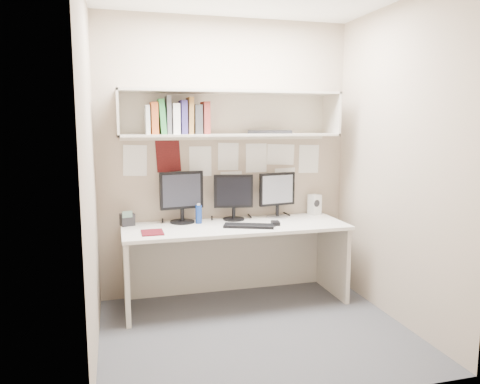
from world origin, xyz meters
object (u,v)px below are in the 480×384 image
object	(u,v)px
desk	(235,264)
monitor_left	(182,195)
keyboard	(249,226)
monitor_center	(233,195)
monitor_right	(277,193)
desk_phone	(127,219)
speaker	(315,204)
maroon_notebook	(152,232)

from	to	relation	value
desk	monitor_left	world-z (taller)	monitor_left
monitor_left	keyboard	size ratio (longest dim) A/B	1.07
monitor_center	desk	bearing A→B (deg)	-89.80
monitor_center	monitor_right	distance (m)	0.44
desk_phone	monitor_left	bearing A→B (deg)	-13.73
speaker	maroon_notebook	size ratio (longest dim) A/B	0.92
keyboard	desk_phone	distance (m)	1.09
monitor_left	desk	bearing A→B (deg)	-34.35
desk_phone	keyboard	bearing A→B (deg)	-32.47
desk	maroon_notebook	world-z (taller)	maroon_notebook
monitor_right	monitor_left	bearing A→B (deg)	170.55
desk	maroon_notebook	size ratio (longest dim) A/B	9.19
desk	speaker	size ratio (longest dim) A/B	10.01
maroon_notebook	desk	bearing A→B (deg)	9.97
desk	desk_phone	distance (m)	1.05
monitor_right	desk	bearing A→B (deg)	-164.65
speaker	desk_phone	xyz separation A→B (m)	(-1.83, -0.04, -0.04)
maroon_notebook	monitor_right	bearing A→B (deg)	15.90
desk	monitor_left	xyz separation A→B (m)	(-0.45, 0.22, 0.62)
monitor_left	speaker	bearing A→B (deg)	-6.70
monitor_left	speaker	world-z (taller)	monitor_left
monitor_left	monitor_right	distance (m)	0.92
speaker	desk_phone	distance (m)	1.83
monitor_center	maroon_notebook	distance (m)	0.89
desk	speaker	distance (m)	1.03
desk	desk_phone	xyz separation A→B (m)	(-0.94, 0.21, 0.42)
monitor_left	monitor_center	size ratio (longest dim) A/B	1.10
desk	monitor_center	bearing A→B (deg)	80.00
desk_phone	desk	bearing A→B (deg)	-27.16
monitor_right	keyboard	size ratio (longest dim) A/B	0.99
desk	monitor_right	xyz separation A→B (m)	(0.47, 0.22, 0.60)
speaker	maroon_notebook	bearing A→B (deg)	175.88
desk	monitor_right	distance (m)	0.80
monitor_left	desk_phone	distance (m)	0.53
monitor_center	monitor_right	world-z (taller)	monitor_right
monitor_right	desk_phone	bearing A→B (deg)	170.75
keyboard	maroon_notebook	distance (m)	0.84
desk	keyboard	bearing A→B (deg)	-53.62
desk	speaker	world-z (taller)	speaker
monitor_center	monitor_right	size ratio (longest dim) A/B	0.99
desk	desk_phone	world-z (taller)	desk_phone
speaker	desk	bearing A→B (deg)	178.59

